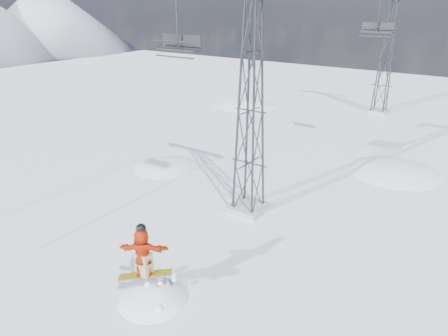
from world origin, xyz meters
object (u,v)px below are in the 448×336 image
at_px(lift_tower_near, 250,111).
at_px(snowboarder_jump, 156,331).
at_px(lift_chair_near, 179,44).
at_px(lift_tower_far, 386,57).

height_order(lift_tower_near, snowboarder_jump, lift_tower_near).
bearing_deg(lift_chair_near, lift_tower_near, 49.13).
bearing_deg(lift_tower_far, lift_chair_near, -94.57).
xyz_separation_m(lift_tower_near, lift_tower_far, (0.00, 25.00, 0.00)).
bearing_deg(lift_tower_near, lift_chair_near, -130.87).
height_order(lift_tower_far, snowboarder_jump, lift_tower_far).
bearing_deg(lift_tower_near, lift_tower_far, 90.00).
bearing_deg(snowboarder_jump, lift_tower_far, 91.30).
height_order(snowboarder_jump, lift_chair_near, lift_chair_near).
bearing_deg(lift_chair_near, snowboarder_jump, -61.65).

